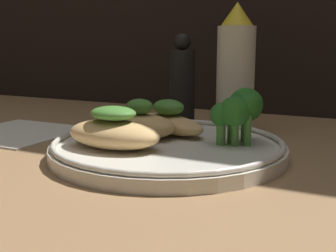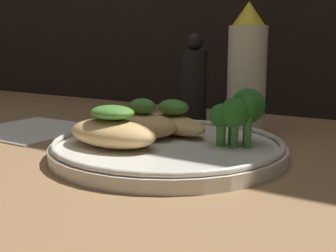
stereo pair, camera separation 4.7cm
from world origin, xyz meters
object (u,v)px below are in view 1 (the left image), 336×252
broccoli_bunch (239,110)px  pepper_grinder (182,85)px  plate (168,147)px  sauce_bottle (236,71)px

broccoli_bunch → pepper_grinder: pepper_grinder is taller
plate → pepper_grinder: 19.00cm
plate → sauce_bottle: 18.96cm
plate → broccoli_bunch: (7.01, 3.51, 4.25)cm
plate → pepper_grinder: (-6.10, 17.18, 5.35)cm
broccoli_bunch → sauce_bottle: 14.88cm
broccoli_bunch → pepper_grinder: bearing=133.8°
sauce_bottle → pepper_grinder: sauce_bottle is taller
sauce_bottle → pepper_grinder: 8.69cm
pepper_grinder → plate: bearing=-70.4°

